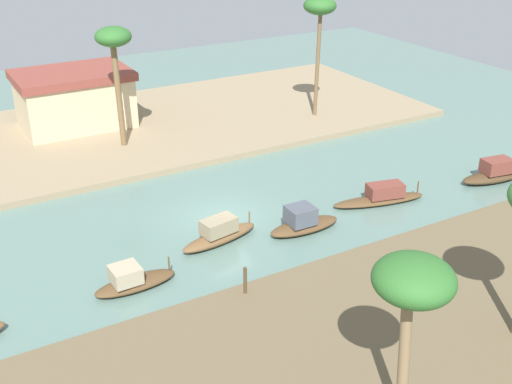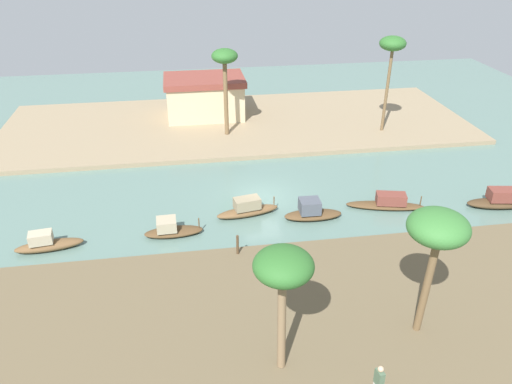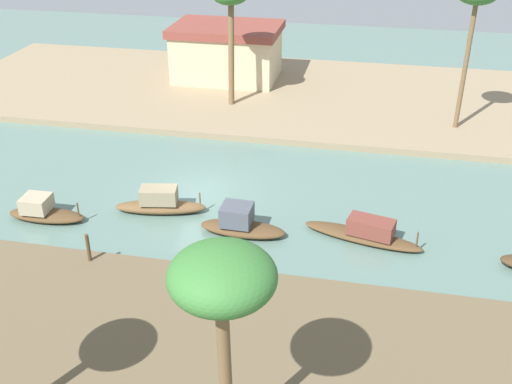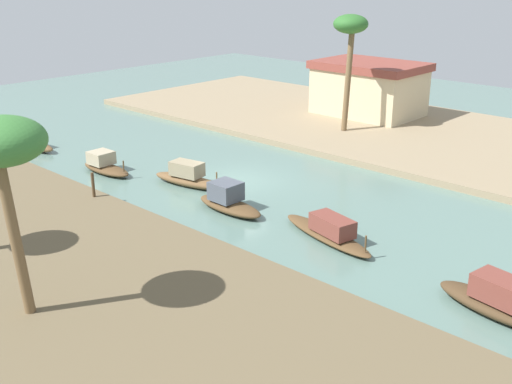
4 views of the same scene
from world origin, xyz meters
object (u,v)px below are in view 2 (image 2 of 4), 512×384
at_px(mooring_post, 238,245).
at_px(palm_tree_right_tall, 225,62).
at_px(sampan_downstream_large, 47,244).
at_px(palm_tree_right_short, 392,47).
at_px(sampan_with_red_awning, 498,201).
at_px(sampan_upstream_small, 247,209).
at_px(palm_tree_left_far, 438,231).
at_px(sampan_foreground, 312,212).
at_px(riverside_building, 205,96).
at_px(palm_tree_left_near, 283,270).
at_px(sampan_open_hull, 171,229).
at_px(sampan_with_tall_canopy, 387,203).

relative_size(mooring_post, palm_tree_right_tall, 0.16).
relative_size(sampan_downstream_large, palm_tree_right_tall, 0.53).
xyz_separation_m(palm_tree_right_tall, palm_tree_right_short, (13.33, -1.40, 0.99)).
bearing_deg(sampan_with_red_awning, sampan_upstream_small, -175.82).
bearing_deg(palm_tree_left_far, sampan_with_red_awning, 45.16).
distance_m(sampan_foreground, riverside_building, 19.78).
distance_m(palm_tree_left_near, riverside_building, 30.61).
relative_size(sampan_with_red_awning, palm_tree_left_far, 0.65).
relative_size(palm_tree_left_far, riverside_building, 0.84).
bearing_deg(palm_tree_left_near, sampan_with_red_awning, 33.85).
distance_m(palm_tree_left_near, palm_tree_right_tall, 25.75).
bearing_deg(sampan_foreground, palm_tree_right_tall, 106.13).
bearing_deg(sampan_upstream_small, sampan_with_red_awning, -15.72).
height_order(sampan_upstream_small, palm_tree_right_tall, palm_tree_right_tall).
relative_size(sampan_open_hull, sampan_upstream_small, 0.84).
distance_m(sampan_with_red_awning, palm_tree_right_tall, 22.50).
distance_m(sampan_with_red_awning, palm_tree_left_far, 15.17).
xyz_separation_m(sampan_foreground, sampan_with_red_awning, (12.17, -0.47, 0.02)).
distance_m(sampan_upstream_small, palm_tree_right_short, 19.18).
bearing_deg(palm_tree_right_tall, sampan_upstream_small, -90.28).
relative_size(sampan_upstream_small, riverside_building, 0.57).
bearing_deg(palm_tree_left_far, sampan_open_hull, 136.81).
height_order(palm_tree_right_tall, palm_tree_right_short, palm_tree_right_short).
relative_size(sampan_downstream_large, palm_tree_right_short, 0.47).
bearing_deg(sampan_open_hull, riverside_building, 78.53).
height_order(palm_tree_right_short, riverside_building, palm_tree_right_short).
xyz_separation_m(sampan_with_red_awning, sampan_upstream_small, (-16.04, 1.47, -0.04)).
xyz_separation_m(sampan_open_hull, palm_tree_left_far, (10.66, -10.01, 5.15)).
height_order(sampan_open_hull, mooring_post, mooring_post).
bearing_deg(palm_tree_right_tall, palm_tree_right_short, -5.99).
relative_size(sampan_downstream_large, mooring_post, 3.32).
relative_size(palm_tree_right_short, riverside_building, 1.11).
distance_m(palm_tree_left_far, riverside_building, 30.68).
bearing_deg(palm_tree_left_far, riverside_building, 103.99).
relative_size(sampan_foreground, mooring_post, 3.18).
distance_m(mooring_post, palm_tree_right_tall, 18.66).
height_order(sampan_downstream_large, palm_tree_left_near, palm_tree_left_near).
height_order(sampan_open_hull, sampan_with_red_awning, sampan_with_red_awning).
bearing_deg(sampan_with_tall_canopy, palm_tree_left_near, -114.63).
bearing_deg(sampan_with_red_awning, riverside_building, 141.34).
height_order(sampan_open_hull, palm_tree_left_near, palm_tree_left_near).
height_order(sampan_with_red_awning, palm_tree_right_short, palm_tree_right_short).
height_order(sampan_foreground, palm_tree_right_short, palm_tree_right_short).
distance_m(sampan_with_tall_canopy, palm_tree_left_near, 15.90).
xyz_separation_m(sampan_foreground, palm_tree_right_tall, (-3.81, 14.23, 5.97)).
distance_m(sampan_with_tall_canopy, riverside_building, 21.28).
bearing_deg(sampan_upstream_small, mooring_post, -114.91).
height_order(sampan_foreground, palm_tree_left_near, palm_tree_left_near).
xyz_separation_m(sampan_foreground, palm_tree_right_short, (9.52, 12.83, 6.96)).
distance_m(sampan_with_tall_canopy, palm_tree_right_tall, 17.45).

